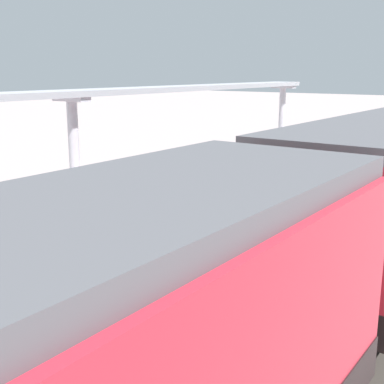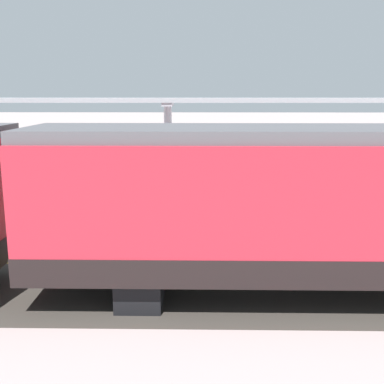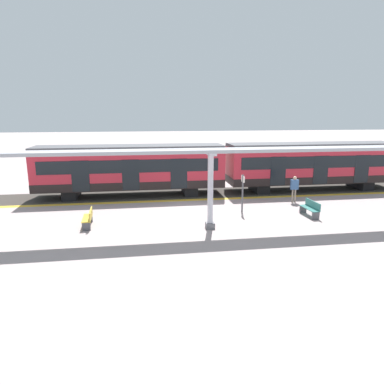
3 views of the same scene
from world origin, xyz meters
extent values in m
plane|color=#A39492|center=(0.00, 0.00, 0.00)|extent=(176.00, 176.00, 0.00)
cube|color=gold|center=(-2.98, 0.00, 0.00)|extent=(0.46, 31.02, 0.01)
cube|color=#38332D|center=(-4.81, 0.00, 0.00)|extent=(3.20, 43.02, 0.01)
cube|color=red|center=(-4.81, -3.82, 1.94)|extent=(2.60, 12.61, 2.60)
cube|color=black|center=(-4.81, -3.82, 0.92)|extent=(2.63, 12.63, 0.55)
cube|color=#515156|center=(-4.81, -3.82, 3.36)|extent=(2.39, 12.61, 0.24)
cube|color=black|center=(-3.50, -3.82, 2.25)|extent=(0.03, 11.60, 0.84)
cube|color=black|center=(-3.49, -3.82, 1.69)|extent=(0.04, 1.10, 2.00)
cube|color=black|center=(-3.49, -0.67, 1.69)|extent=(0.04, 1.10, 2.00)
cube|color=black|center=(-4.81, 0.22, 0.32)|extent=(2.21, 0.90, 0.64)
cube|color=slate|center=(2.76, 0.19, 0.15)|extent=(0.44, 0.44, 0.30)
cylinder|color=silver|center=(2.76, 0.19, 1.99)|extent=(0.28, 0.28, 3.38)
cube|color=silver|center=(2.76, 0.19, 3.74)|extent=(1.10, 0.36, 0.12)
cube|color=#A8AAB2|center=(2.76, -0.02, 3.88)|extent=(1.20, 24.79, 0.16)
cube|color=#4C4C51|center=(2.21, 6.12, 0.21)|extent=(0.12, 0.40, 0.42)
cube|color=gold|center=(1.56, -5.91, 0.44)|extent=(1.52, 0.53, 0.04)
cube|color=gold|center=(1.55, -5.72, 0.66)|extent=(1.50, 0.15, 0.40)
cube|color=#4C4C51|center=(2.23, -5.87, 0.21)|extent=(0.12, 0.40, 0.42)
cube|color=#4C4C51|center=(0.89, -5.95, 0.21)|extent=(0.12, 0.40, 0.42)
cylinder|color=#4C4C51|center=(0.20, 2.61, 1.10)|extent=(0.10, 0.10, 2.20)
cube|color=silver|center=(0.20, 2.61, 1.95)|extent=(0.56, 0.04, 0.36)
camera|label=1|loc=(-7.67, 9.20, 4.46)|focal=47.93mm
camera|label=2|loc=(-14.06, -0.97, 4.14)|focal=43.80mm
camera|label=3|loc=(18.69, -3.09, 5.65)|focal=31.98mm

